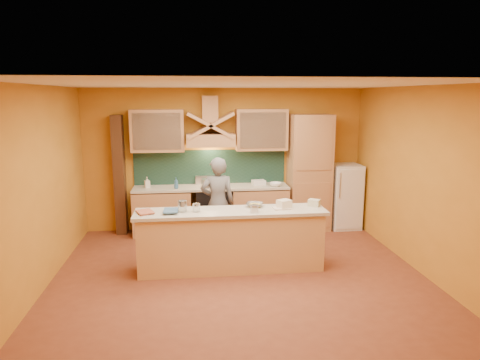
{
  "coord_description": "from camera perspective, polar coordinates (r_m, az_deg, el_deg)",
  "views": [
    {
      "loc": [
        -0.7,
        -5.93,
        2.65
      ],
      "look_at": [
        0.11,
        0.9,
        1.29
      ],
      "focal_mm": 32.0,
      "sensor_mm": 36.0,
      "label": 1
    }
  ],
  "objects": [
    {
      "name": "fridge",
      "position": [
        8.93,
        13.75,
        -2.1
      ],
      "size": [
        0.58,
        0.6,
        1.3
      ],
      "primitive_type": "cube",
      "color": "white",
      "rests_on": "floor"
    },
    {
      "name": "book_upper",
      "position": [
        6.44,
        -10.17,
        -4.06
      ],
      "size": [
        0.22,
        0.3,
        0.02
      ],
      "primitive_type": "imported",
      "rotation": [
        0.0,
        0.0,
        -0.02
      ],
      "color": "#3C5F85",
      "rests_on": "island_top"
    },
    {
      "name": "wall_front",
      "position": [
        3.72,
        4.51,
        -8.48
      ],
      "size": [
        5.5,
        0.02,
        2.8
      ],
      "primitive_type": "cube",
      "color": "orange",
      "rests_on": "floor"
    },
    {
      "name": "island_body",
      "position": [
        6.64,
        -1.21,
        -8.27
      ],
      "size": [
        2.8,
        0.55,
        0.88
      ],
      "primitive_type": "cube",
      "color": "tan",
      "rests_on": "floor"
    },
    {
      "name": "cloth",
      "position": [
        6.62,
        5.58,
        -3.74
      ],
      "size": [
        0.28,
        0.22,
        0.02
      ],
      "primitive_type": "cube",
      "rotation": [
        0.0,
        0.0,
        0.09
      ],
      "color": "beige",
      "rests_on": "island_top"
    },
    {
      "name": "pot_small",
      "position": [
        8.47,
        -3.21,
        -0.27
      ],
      "size": [
        0.23,
        0.23,
        0.15
      ],
      "primitive_type": "cylinder",
      "rotation": [
        0.0,
        0.0,
        0.19
      ],
      "color": "#B1B0B7",
      "rests_on": "stove"
    },
    {
      "name": "wall_back",
      "position": [
        8.55,
        -1.99,
        2.76
      ],
      "size": [
        5.5,
        0.02,
        2.8
      ],
      "primitive_type": "cube",
      "color": "orange",
      "rests_on": "floor"
    },
    {
      "name": "wall_right",
      "position": [
        6.98,
        23.02,
        -0.05
      ],
      "size": [
        0.02,
        5.0,
        2.8
      ],
      "primitive_type": "cube",
      "color": "orange",
      "rests_on": "floor"
    },
    {
      "name": "island_top",
      "position": [
        6.5,
        -1.22,
        -4.27
      ],
      "size": [
        2.9,
        0.62,
        0.05
      ],
      "primitive_type": "cube",
      "color": "beige",
      "rests_on": "island_body"
    },
    {
      "name": "ceiling",
      "position": [
        5.98,
        -0.04,
        12.61
      ],
      "size": [
        5.5,
        5.0,
        0.01
      ],
      "primitive_type": "cube",
      "color": "white",
      "rests_on": "wall_back"
    },
    {
      "name": "bowl_back",
      "position": [
        8.34,
        4.76,
        -0.59
      ],
      "size": [
        0.29,
        0.29,
        0.07
      ],
      "primitive_type": "imported",
      "rotation": [
        0.0,
        0.0,
        -0.32
      ],
      "color": "white",
      "rests_on": "counter_top"
    },
    {
      "name": "mixing_bowl",
      "position": [
        6.69,
        1.96,
        -3.32
      ],
      "size": [
        0.33,
        0.33,
        0.06
      ],
      "primitive_type": "imported",
      "rotation": [
        0.0,
        0.0,
        -0.37
      ],
      "color": "white",
      "rests_on": "island_top"
    },
    {
      "name": "pot_large",
      "position": [
        8.21,
        -4.29,
        -0.55
      ],
      "size": [
        0.28,
        0.28,
        0.18
      ],
      "primitive_type": "cylinder",
      "rotation": [
        0.0,
        0.0,
        0.13
      ],
      "color": "#B0B0B7",
      "rests_on": "stove"
    },
    {
      "name": "base_cabinet_left",
      "position": [
        8.45,
        -10.27,
        -4.25
      ],
      "size": [
        1.1,
        0.6,
        0.86
      ],
      "primitive_type": "cube",
      "color": "tan",
      "rests_on": "floor"
    },
    {
      "name": "range_hood",
      "position": [
        8.24,
        -3.95,
        5.36
      ],
      "size": [
        0.92,
        0.5,
        0.24
      ],
      "primitive_type": "cube",
      "color": "tan",
      "rests_on": "wall_back"
    },
    {
      "name": "pantry_column",
      "position": [
        8.6,
        9.22,
        0.97
      ],
      "size": [
        0.8,
        0.6,
        2.3
      ],
      "primitive_type": "cube",
      "color": "tan",
      "rests_on": "floor"
    },
    {
      "name": "person",
      "position": [
        7.47,
        -2.98,
        -3.1
      ],
      "size": [
        0.59,
        0.39,
        1.62
      ],
      "primitive_type": "imported",
      "rotation": [
        0.0,
        0.0,
        3.14
      ],
      "color": "slate",
      "rests_on": "floor"
    },
    {
      "name": "hood_chimney",
      "position": [
        8.3,
        -4.04,
        9.41
      ],
      "size": [
        0.3,
        0.3,
        0.5
      ],
      "primitive_type": "cube",
      "color": "tan",
      "rests_on": "wall_back"
    },
    {
      "name": "dish_rack",
      "position": [
        8.47,
        2.5,
        -0.32
      ],
      "size": [
        0.28,
        0.23,
        0.09
      ],
      "primitive_type": "cube",
      "rotation": [
        0.0,
        0.0,
        0.16
      ],
      "color": "white",
      "rests_on": "counter_top"
    },
    {
      "name": "soap_bottle_b",
      "position": [
        8.17,
        -8.52,
        -0.41
      ],
      "size": [
        0.1,
        0.1,
        0.22
      ],
      "primitive_type": "imported",
      "rotation": [
        0.0,
        0.0,
        0.26
      ],
      "color": "#325F89",
      "rests_on": "counter_top"
    },
    {
      "name": "trim_column_left",
      "position": [
        8.53,
        -15.75,
        0.61
      ],
      "size": [
        0.2,
        0.3,
        2.3
      ],
      "primitive_type": "cube",
      "color": "#472816",
      "rests_on": "floor"
    },
    {
      "name": "kitchen_scale",
      "position": [
        6.37,
        1.92,
        -3.94
      ],
      "size": [
        0.12,
        0.12,
        0.09
      ],
      "primitive_type": "cube",
      "rotation": [
        0.0,
        0.0,
        -0.07
      ],
      "color": "silver",
      "rests_on": "island_top"
    },
    {
      "name": "floor",
      "position": [
        6.54,
        -0.03,
        -12.75
      ],
      "size": [
        5.5,
        5.0,
        0.01
      ],
      "primitive_type": "cube",
      "color": "brown",
      "rests_on": "ground"
    },
    {
      "name": "soap_bottle_a",
      "position": [
        8.36,
        -12.28,
        -0.31
      ],
      "size": [
        0.12,
        0.12,
        0.21
      ],
      "primitive_type": "imported",
      "rotation": [
        0.0,
        0.0,
        0.35
      ],
      "color": "silver",
      "rests_on": "counter_top"
    },
    {
      "name": "grocery_bag_a",
      "position": [
        6.64,
        5.89,
        -3.2
      ],
      "size": [
        0.25,
        0.23,
        0.13
      ],
      "primitive_type": "cube",
      "rotation": [
        0.0,
        0.0,
        0.46
      ],
      "color": "beige",
      "rests_on": "island_top"
    },
    {
      "name": "upper_cabinet_left",
      "position": [
        8.31,
        -10.95,
        6.48
      ],
      "size": [
        1.0,
        0.35,
        0.8
      ],
      "primitive_type": "cube",
      "color": "tan",
      "rests_on": "wall_back"
    },
    {
      "name": "base_cabinet_right",
      "position": [
        8.54,
        2.58,
        -3.91
      ],
      "size": [
        1.1,
        0.6,
        0.86
      ],
      "primitive_type": "cube",
      "color": "tan",
      "rests_on": "floor"
    },
    {
      "name": "grocery_bag_b",
      "position": [
        6.82,
        9.85,
        -3.01
      ],
      "size": [
        0.22,
        0.21,
        0.1
      ],
      "primitive_type": "cube",
      "rotation": [
        0.0,
        0.0,
        -0.58
      ],
      "color": "beige",
      "rests_on": "island_top"
    },
    {
      "name": "backsplash",
      "position": [
        8.54,
        -3.98,
        1.71
      ],
      "size": [
        3.0,
        0.03,
        0.7
      ],
      "primitive_type": "cube",
      "color": "#163129",
      "rests_on": "wall_back"
    },
    {
      "name": "wall_left",
      "position": [
        6.4,
        -25.29,
        -1.17
      ],
      "size": [
        0.02,
        5.0,
        2.8
      ],
      "primitive_type": "cube",
      "color": "orange",
      "rests_on": "floor"
    },
    {
      "name": "stove",
      "position": [
        8.44,
        -3.81,
        -3.98
      ],
      "size": [
        0.6,
        0.58,
        0.9
      ],
      "primitive_type": "cube",
      "color": "black",
      "rests_on": "floor"
    },
    {
      "name": "book_lower",
      "position": [
        6.46,
        -13.49,
        -4.31
      ],
      "size": [
        0.31,
        0.36,
        0.03
      ],
      "primitive_type": "imported",
      "rotation": [
        0.0,
        0.0,
        0.37
      ],
      "color": "#B15B3F",
      "rests_on": "island_top"
    },
    {
      "name": "counter_top",
      "position": [
        8.33,
        -3.85,
        -0.99
      ],
      "size": [
        3.0,
        0.62,
        0.04
      ],
      "primitive_type": "cube",
      "color": "beige",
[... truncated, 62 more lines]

